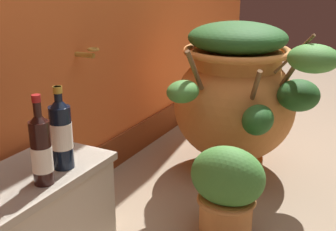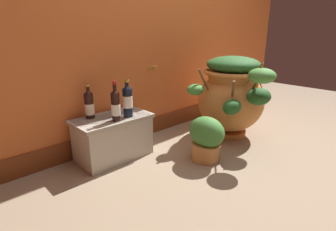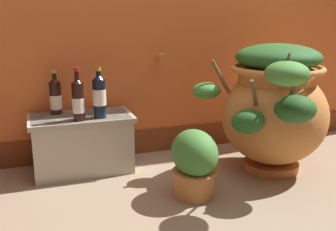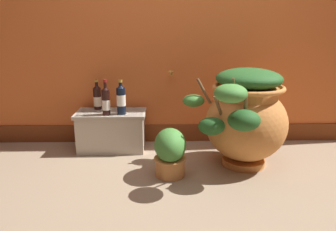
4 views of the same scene
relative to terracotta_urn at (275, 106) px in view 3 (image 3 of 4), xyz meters
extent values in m
plane|color=gray|center=(-0.44, -0.51, -0.43)|extent=(7.00, 7.00, 0.00)
cube|color=brown|center=(-0.44, 0.59, -0.34)|extent=(4.40, 0.02, 0.17)
cylinder|color=#B28433|center=(-0.58, 0.54, 0.26)|extent=(0.02, 0.10, 0.02)
torus|color=#B28433|center=(-0.58, 0.49, 0.29)|extent=(0.06, 0.06, 0.01)
cylinder|color=#CC7F3D|center=(0.01, 0.02, -0.40)|extent=(0.35, 0.35, 0.05)
ellipsoid|color=#CC7F3D|center=(0.01, 0.02, -0.07)|extent=(0.65, 0.65, 0.60)
cylinder|color=#CC7F3D|center=(0.01, 0.02, 0.18)|extent=(0.47, 0.47, 0.09)
torus|color=#CC7F3D|center=(0.01, 0.02, 0.23)|extent=(0.57, 0.57, 0.04)
cylinder|color=brown|center=(-0.17, -0.31, 0.27)|extent=(0.10, 0.19, 0.21)
ellipsoid|color=#428438|center=(-0.22, -0.41, 0.27)|extent=(0.22, 0.22, 0.12)
cylinder|color=brown|center=(-0.32, 0.10, 0.18)|extent=(0.13, 0.05, 0.21)
ellipsoid|color=#428438|center=(-0.41, 0.12, 0.10)|extent=(0.18, 0.14, 0.10)
cylinder|color=brown|center=(-0.08, -0.29, 0.16)|extent=(0.05, 0.10, 0.16)
ellipsoid|color=#235623|center=(-0.10, -0.34, 0.06)|extent=(0.23, 0.20, 0.15)
cylinder|color=brown|center=(-0.25, -0.17, 0.12)|extent=(0.09, 0.07, 0.18)
ellipsoid|color=#235623|center=(-0.30, -0.21, -0.02)|extent=(0.20, 0.14, 0.14)
ellipsoid|color=#235623|center=(0.01, 0.02, 0.30)|extent=(0.52, 0.52, 0.16)
cube|color=beige|center=(-1.14, 0.39, -0.25)|extent=(0.60, 0.33, 0.36)
cube|color=#AEA592|center=(-1.14, 0.39, -0.08)|extent=(0.63, 0.35, 0.03)
cylinder|color=black|center=(-1.16, 0.29, 0.05)|extent=(0.07, 0.07, 0.23)
cone|color=black|center=(-1.16, 0.29, 0.17)|extent=(0.07, 0.07, 0.04)
cylinder|color=black|center=(-1.16, 0.29, 0.20)|extent=(0.03, 0.03, 0.09)
cylinder|color=maroon|center=(-1.16, 0.29, 0.24)|extent=(0.03, 0.03, 0.02)
cylinder|color=white|center=(-1.16, 0.29, 0.03)|extent=(0.07, 0.07, 0.09)
cylinder|color=black|center=(-1.03, 0.31, 0.05)|extent=(0.08, 0.08, 0.24)
cone|color=black|center=(-1.03, 0.31, 0.18)|extent=(0.08, 0.08, 0.04)
cylinder|color=black|center=(-1.03, 0.31, 0.21)|extent=(0.03, 0.03, 0.07)
cylinder|color=#B7932D|center=(-1.03, 0.31, 0.23)|extent=(0.03, 0.03, 0.02)
cylinder|color=white|center=(-1.03, 0.31, 0.06)|extent=(0.08, 0.08, 0.10)
cylinder|color=black|center=(-1.27, 0.50, 0.04)|extent=(0.07, 0.07, 0.20)
cone|color=black|center=(-1.27, 0.50, 0.15)|extent=(0.07, 0.07, 0.04)
cylinder|color=black|center=(-1.27, 0.50, 0.18)|extent=(0.03, 0.03, 0.08)
cylinder|color=#B7932D|center=(-1.27, 0.50, 0.21)|extent=(0.03, 0.03, 0.02)
cylinder|color=beige|center=(-1.27, 0.50, 0.01)|extent=(0.07, 0.07, 0.09)
cylinder|color=#D68E4C|center=(-0.61, -0.18, -0.35)|extent=(0.23, 0.23, 0.15)
torus|color=#C58346|center=(-0.61, -0.18, -0.29)|extent=(0.25, 0.25, 0.02)
ellipsoid|color=#428438|center=(-0.61, -0.18, -0.18)|extent=(0.24, 0.32, 0.25)
camera|label=1|loc=(-2.15, -0.71, 0.64)|focal=46.42mm
camera|label=2|loc=(-2.23, -1.44, 0.63)|focal=28.55mm
camera|label=3|loc=(-1.41, -2.06, 0.56)|focal=42.80mm
camera|label=4|loc=(-0.67, -2.42, 0.68)|focal=33.85mm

